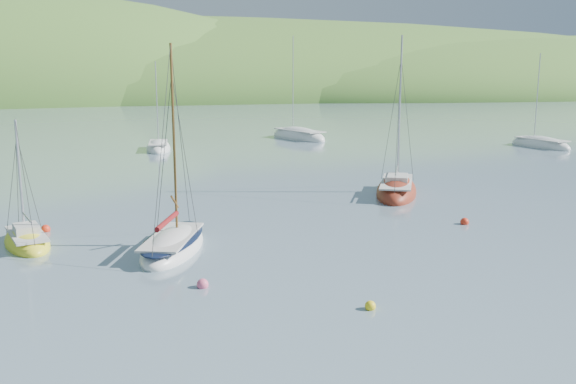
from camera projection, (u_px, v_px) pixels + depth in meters
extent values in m
plane|color=slate|center=(285.00, 296.00, 24.01)|extent=(700.00, 700.00, 0.00)
ellipsoid|color=#3D6727|center=(158.00, 94.00, 186.59)|extent=(440.00, 110.00, 44.00)
ellipsoid|color=#3D6727|center=(458.00, 93.00, 196.57)|extent=(240.00, 100.00, 34.00)
ellipsoid|color=silver|center=(173.00, 248.00, 29.91)|extent=(4.38, 7.05, 1.62)
cube|color=beige|center=(172.00, 237.00, 29.67)|extent=(3.34, 5.47, 0.10)
cylinder|color=brown|center=(174.00, 140.00, 29.72)|extent=(0.12, 0.12, 8.83)
ellipsoid|color=black|center=(173.00, 238.00, 29.82)|extent=(4.32, 6.97, 0.28)
cylinder|color=maroon|center=(167.00, 221.00, 28.85)|extent=(1.22, 3.09, 0.24)
ellipsoid|color=maroon|center=(396.00, 192.00, 42.77)|extent=(5.55, 8.05, 2.11)
cube|color=beige|center=(397.00, 182.00, 42.48)|extent=(4.25, 6.24, 0.10)
cylinder|color=#B1B1B5|center=(400.00, 109.00, 42.58)|extent=(0.12, 0.12, 9.55)
cube|color=beige|center=(397.00, 178.00, 42.43)|extent=(2.19, 2.54, 0.42)
cylinder|color=#B1B1B5|center=(397.00, 170.00, 41.56)|extent=(1.60, 3.38, 0.09)
ellipsoid|color=yellow|center=(27.00, 243.00, 30.80)|extent=(3.38, 5.31, 1.35)
cube|color=beige|center=(27.00, 234.00, 30.62)|extent=(2.57, 4.12, 0.10)
cylinder|color=#B1B1B5|center=(20.00, 176.00, 30.68)|extent=(0.12, 0.12, 5.44)
cube|color=beige|center=(26.00, 229.00, 30.57)|extent=(1.44, 1.64, 0.42)
cylinder|color=#B1B1B5|center=(27.00, 217.00, 30.02)|extent=(0.81, 2.29, 0.09)
ellipsoid|color=silver|center=(158.00, 149.00, 65.01)|extent=(2.74, 6.88, 1.85)
cube|color=beige|center=(158.00, 142.00, 64.76)|extent=(2.06, 5.36, 0.10)
cylinder|color=#B1B1B5|center=(157.00, 102.00, 64.89)|extent=(0.12, 0.12, 8.11)
ellipsoid|color=silver|center=(298.00, 137.00, 74.76)|extent=(6.48, 9.49, 2.44)
cube|color=beige|center=(299.00, 130.00, 74.45)|extent=(4.96, 7.36, 0.10)
cylinder|color=#B1B1B5|center=(293.00, 83.00, 74.40)|extent=(0.12, 0.12, 10.77)
ellipsoid|color=silver|center=(540.00, 146.00, 67.38)|extent=(4.32, 7.79, 2.01)
cube|color=beige|center=(542.00, 139.00, 67.11)|extent=(3.28, 6.05, 0.10)
cylinder|color=#B1B1B5|center=(537.00, 96.00, 67.16)|extent=(0.12, 0.12, 8.85)
sphere|color=yellow|center=(370.00, 306.00, 22.71)|extent=(0.39, 0.39, 0.39)
sphere|color=#E5587D|center=(203.00, 284.00, 24.94)|extent=(0.46, 0.46, 0.46)
sphere|color=red|center=(465.00, 222.00, 34.83)|extent=(0.47, 0.47, 0.47)
sphere|color=red|center=(46.00, 229.00, 33.30)|extent=(0.48, 0.48, 0.48)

